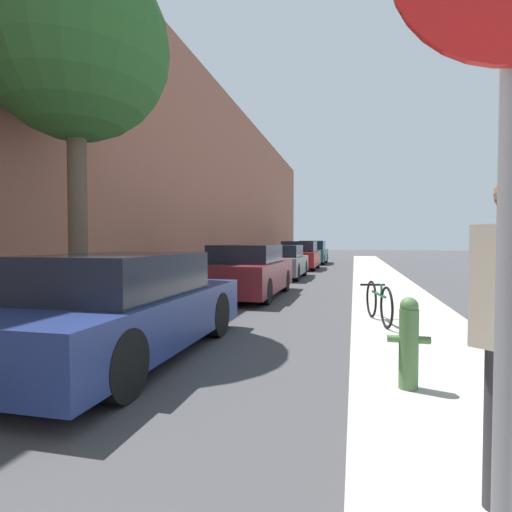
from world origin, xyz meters
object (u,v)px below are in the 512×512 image
object	(u,v)px
parked_car_maroon	(248,272)
parked_car_teal	(313,253)
bicycle	(378,302)
street_tree_near	(75,48)
parked_car_navy	(126,308)
fire_hydrant	(409,342)
parked_car_grey	(281,262)
parked_car_red	(300,256)

from	to	relation	value
parked_car_maroon	parked_car_teal	bearing A→B (deg)	89.67
parked_car_teal	bicycle	size ratio (longest dim) A/B	2.83
street_tree_near	parked_car_teal	bearing A→B (deg)	85.59
parked_car_navy	bicycle	bearing A→B (deg)	38.18
fire_hydrant	bicycle	world-z (taller)	fire_hydrant
parked_car_navy	bicycle	size ratio (longest dim) A/B	2.73
parked_car_navy	street_tree_near	distance (m)	4.45
parked_car_navy	parked_car_grey	bearing A→B (deg)	90.39
parked_car_teal	fire_hydrant	bearing A→B (deg)	-82.31
parked_car_red	bicycle	world-z (taller)	parked_car_red
parked_car_maroon	bicycle	world-z (taller)	parked_car_maroon
street_tree_near	bicycle	xyz separation A→B (m)	(4.84, 1.40, -4.18)
parked_car_grey	bicycle	world-z (taller)	parked_car_grey
parked_car_red	bicycle	distance (m)	15.28
street_tree_near	parked_car_red	bearing A→B (deg)	84.55
parked_car_teal	street_tree_near	size ratio (longest dim) A/B	0.76
parked_car_teal	bicycle	bearing A→B (deg)	-81.38
parked_car_maroon	bicycle	size ratio (longest dim) A/B	2.72
bicycle	fire_hydrant	bearing A→B (deg)	-99.87
parked_car_grey	fire_hydrant	size ratio (longest dim) A/B	4.59
parked_car_red	parked_car_navy	bearing A→B (deg)	-89.95
parked_car_red	street_tree_near	world-z (taller)	street_tree_near
parked_car_navy	fire_hydrant	distance (m)	3.43
street_tree_near	fire_hydrant	bearing A→B (deg)	-20.48
fire_hydrant	bicycle	bearing A→B (deg)	91.71
parked_car_grey	parked_car_teal	xyz separation A→B (m)	(0.21, 11.36, 0.08)
parked_car_red	fire_hydrant	distance (m)	18.48
parked_car_maroon	parked_car_grey	xyz separation A→B (m)	(-0.11, 5.77, -0.02)
parked_car_grey	parked_car_maroon	bearing A→B (deg)	-88.87
parked_car_teal	fire_hydrant	xyz separation A→B (m)	(3.23, -23.95, -0.17)
parked_car_grey	parked_car_teal	size ratio (longest dim) A/B	0.87
parked_car_navy	street_tree_near	size ratio (longest dim) A/B	0.73
parked_car_maroon	parked_car_navy	bearing A→B (deg)	-90.31
parked_car_red	parked_car_teal	world-z (taller)	parked_car_teal
parked_car_grey	fire_hydrant	xyz separation A→B (m)	(3.45, -12.59, -0.09)
parked_car_grey	parked_car_teal	world-z (taller)	parked_car_teal
street_tree_near	bicycle	distance (m)	6.55
parked_car_grey	street_tree_near	distance (m)	11.56
street_tree_near	fire_hydrant	world-z (taller)	street_tree_near
parked_car_grey	street_tree_near	xyz separation A→B (m)	(-1.49, -10.75, 3.99)
parked_car_maroon	bicycle	bearing A→B (deg)	-47.85
bicycle	parked_car_navy	bearing A→B (deg)	-153.39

